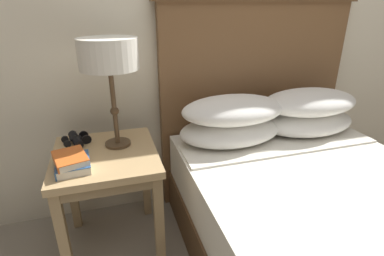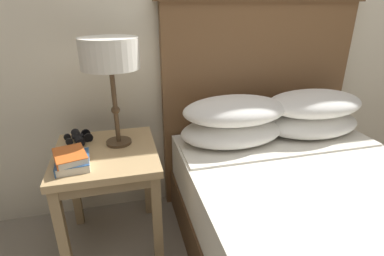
% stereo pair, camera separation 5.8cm
% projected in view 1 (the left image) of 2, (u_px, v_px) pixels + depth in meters
% --- Properties ---
extents(nightstand, '(0.50, 0.53, 0.59)m').
position_uv_depth(nightstand, '(107.00, 168.00, 1.51)').
color(nightstand, tan).
rests_on(nightstand, ground_plane).
extents(bed, '(1.30, 2.01, 1.32)m').
position_uv_depth(bed, '(333.00, 228.00, 1.36)').
color(bed, '#4E3520').
rests_on(bed, ground_plane).
extents(table_lamp, '(0.28, 0.28, 0.54)m').
position_uv_depth(table_lamp, '(109.00, 57.00, 1.38)').
color(table_lamp, '#4C3823').
rests_on(table_lamp, nightstand).
extents(book_on_nightstand, '(0.16, 0.19, 0.04)m').
position_uv_depth(book_on_nightstand, '(73.00, 164.00, 1.33)').
color(book_on_nightstand, silver).
rests_on(book_on_nightstand, nightstand).
extents(book_stacked_on_top, '(0.17, 0.20, 0.03)m').
position_uv_depth(book_stacked_on_top, '(70.00, 158.00, 1.31)').
color(book_stacked_on_top, silver).
rests_on(book_stacked_on_top, book_on_nightstand).
extents(binoculars_pair, '(0.15, 0.16, 0.05)m').
position_uv_depth(binoculars_pair, '(76.00, 139.00, 1.56)').
color(binoculars_pair, black).
rests_on(binoculars_pair, nightstand).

